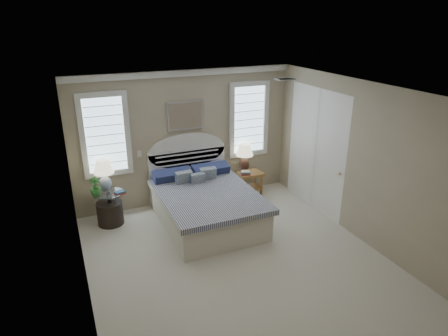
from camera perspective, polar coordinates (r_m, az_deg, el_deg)
floor at (r=6.53m, az=1.94°, el=-13.12°), size 4.50×5.00×0.01m
ceiling at (r=5.49m, az=2.30°, el=10.89°), size 4.50×5.00×0.01m
wall_back at (r=8.07m, az=-5.52°, el=4.29°), size 4.50×0.02×2.70m
wall_left at (r=5.40m, az=-20.16°, el=-5.78°), size 0.02×5.00×2.70m
wall_right at (r=7.08m, az=18.80°, el=0.80°), size 0.02×5.00×2.70m
crown_molding at (r=7.76m, az=-5.77°, el=13.36°), size 4.50×0.08×0.12m
hvac_vent at (r=6.76m, az=8.72°, el=12.43°), size 0.30×0.20×0.02m
switch_plate at (r=7.90m, az=-12.00°, el=2.01°), size 0.08×0.01×0.12m
window_left at (r=7.68m, az=-16.63°, el=4.55°), size 0.90×0.06×1.60m
window_right at (r=8.50m, az=3.52°, el=6.96°), size 0.90×0.06×1.60m
painting at (r=7.91m, az=-5.55°, el=7.47°), size 0.74×0.04×0.58m
closet_door at (r=7.99m, az=12.95°, el=2.53°), size 0.02×1.80×2.40m
bed at (r=7.50m, az=-2.77°, el=-4.90°), size 1.72×2.28×1.47m
side_table_left at (r=7.69m, az=-16.00°, el=-5.07°), size 0.56×0.56×0.63m
nightstand_right at (r=8.56m, az=3.74°, el=-1.51°), size 0.50×0.40×0.53m
floor_pot at (r=7.76m, az=-15.95°, el=-6.21°), size 0.62×0.62×0.43m
lamp_left at (r=7.58m, az=-16.77°, el=-0.54°), size 0.46×0.46×0.60m
lamp_right at (r=8.48m, az=2.95°, el=1.96°), size 0.48×0.48×0.60m
potted_plant at (r=7.46m, az=-17.93°, el=-2.59°), size 0.23×0.23×0.35m
books_left at (r=7.48m, az=-14.65°, el=-3.41°), size 0.21×0.18×0.05m
books_right at (r=8.37m, az=3.08°, el=-0.69°), size 0.23×0.20×0.08m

